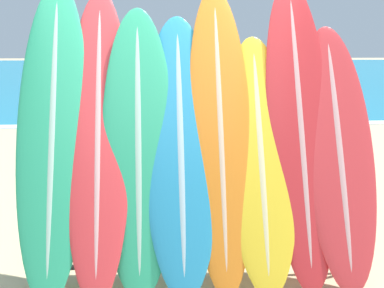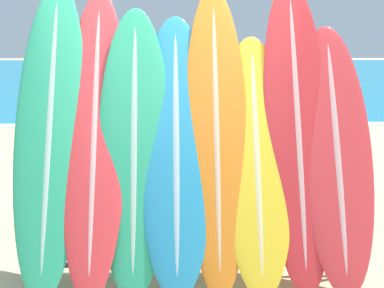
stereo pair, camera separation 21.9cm
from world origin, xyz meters
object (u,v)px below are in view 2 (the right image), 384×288
Objects in this scene: surfboard_rack at (195,218)px; person_near_water at (264,102)px; surfboard_slot_3 at (176,149)px; surfboard_slot_1 at (95,135)px; surfboard_slot_6 at (297,128)px; surfboard_slot_2 at (134,145)px; surfboard_slot_0 at (50,130)px; surfboard_slot_4 at (216,133)px; person_mid_beach at (106,101)px; surfboard_slot_7 at (336,154)px; person_far_left at (106,131)px; surfboard_slot_5 at (257,160)px.

person_near_water reaches higher than surfboard_rack.
surfboard_slot_1 is at bearing 174.36° from surfboard_slot_3.
surfboard_slot_3 is 0.87× the size of surfboard_slot_6.
surfboard_slot_2 is (0.32, -0.05, -0.08)m from surfboard_slot_1.
surfboard_slot_1 is 5.21m from person_near_water.
surfboard_slot_0 is 1.02× the size of surfboard_slot_4.
surfboard_slot_0 is 1.35× the size of person_mid_beach.
surfboard_slot_0 is 4.55m from person_mid_beach.
surfboard_slot_7 is (1.93, -0.09, -0.15)m from surfboard_slot_1.
person_far_left is at bearing 113.36° from surfboard_slot_3.
surfboard_slot_6 reaches higher than surfboard_slot_0.
surfboard_slot_5 is 2.34m from person_far_left.
surfboard_slot_0 is (-1.16, 0.11, 0.71)m from surfboard_rack.
surfboard_slot_0 is 5.36m from person_near_water.
surfboard_slot_5 is 0.64m from surfboard_slot_7.
person_near_water is at bearing 68.97° from surfboard_slot_2.
surfboard_slot_1 reaches higher than surfboard_rack.
surfboard_slot_1 is at bearing 0.52° from person_near_water.
person_near_water is (0.23, 4.83, -0.08)m from surfboard_slot_7.
surfboard_slot_5 reaches higher than person_near_water.
surfboard_slot_0 is at bearing 174.69° from surfboard_rack.
person_far_left is at bearing 122.04° from surfboard_slot_4.
person_near_water is at bearing 74.31° from surfboard_rack.
surfboard_slot_2 is at bearing 175.21° from surfboard_rack.
surfboard_slot_3 is at bearing -4.47° from surfboard_slot_0.
surfboard_slot_4 is at bearing 10.99° from person_near_water.
person_near_water is at bearing 83.59° from surfboard_slot_6.
surfboard_slot_0 is at bearing 174.32° from surfboard_slot_2.
surfboard_slot_1 is at bearing 175.67° from surfboard_slot_5.
surfboard_slot_2 reaches higher than surfboard_slot_3.
surfboard_slot_6 is at bearing -18.75° from person_mid_beach.
surfboard_slot_2 is at bearing -9.40° from surfboard_slot_1.
surfboard_rack is 4.84m from person_mid_beach.
surfboard_slot_1 reaches higher than surfboard_slot_5.
person_mid_beach is at bearing -24.98° from person_far_left.
person_far_left is (-0.78, 1.82, -0.14)m from surfboard_slot_3.
surfboard_slot_2 is 1.87m from person_far_left.
surfboard_slot_0 is at bearing 178.71° from surfboard_slot_4.
person_mid_beach reaches higher than surfboard_rack.
surfboard_slot_0 is at bearing 179.64° from surfboard_slot_6.
surfboard_rack is 0.77m from surfboard_slot_2.
surfboard_slot_7 is at bearing -1.22° from surfboard_slot_2.
surfboard_slot_4 reaches higher than surfboard_slot_5.
surfboard_slot_2 is at bearing -33.79° from person_mid_beach.
surfboard_slot_7 is (0.30, -0.09, -0.20)m from surfboard_slot_6.
person_near_water is (2.51, 4.72, -0.27)m from surfboard_slot_0.
surfboard_slot_1 is (0.35, -0.01, -0.04)m from surfboard_slot_0.
surfboard_slot_4 is at bearing -1.29° from surfboard_slot_0.
person_far_left is at bearing -12.53° from person_near_water.
surfboard_slot_6 is at bearing 0.07° from surfboard_slot_1.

